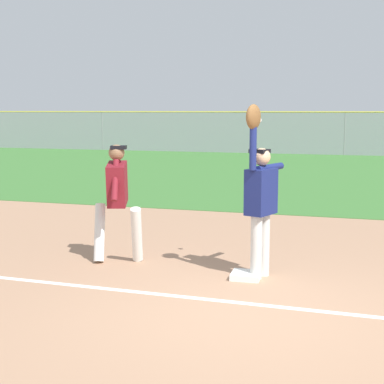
{
  "coord_description": "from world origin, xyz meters",
  "views": [
    {
      "loc": [
        1.18,
        -6.05,
        2.2
      ],
      "look_at": [
        -1.21,
        1.79,
        1.05
      ],
      "focal_mm": 54.45,
      "sensor_mm": 36.0,
      "label": 1
    }
  ],
  "objects_px": {
    "first_base": "(246,275)",
    "parked_car_black": "(232,137)",
    "fielder": "(260,194)",
    "runner": "(117,195)",
    "parked_car_silver": "(321,138)",
    "baseball": "(259,120)"
  },
  "relations": [
    {
      "from": "first_base",
      "to": "parked_car_black",
      "type": "bearing_deg",
      "value": 103.47
    },
    {
      "from": "fielder",
      "to": "parked_car_black",
      "type": "height_order",
      "value": "fielder"
    },
    {
      "from": "runner",
      "to": "parked_car_silver",
      "type": "xyz_separation_m",
      "value": [
        0.87,
        25.45,
        -0.32
      ]
    },
    {
      "from": "first_base",
      "to": "parked_car_silver",
      "type": "xyz_separation_m",
      "value": [
        -1.09,
        25.73,
        0.63
      ]
    },
    {
      "from": "fielder",
      "to": "first_base",
      "type": "bearing_deg",
      "value": 53.29
    },
    {
      "from": "runner",
      "to": "parked_car_silver",
      "type": "height_order",
      "value": "runner"
    },
    {
      "from": "runner",
      "to": "parked_car_silver",
      "type": "bearing_deg",
      "value": 70.61
    },
    {
      "from": "baseball",
      "to": "parked_car_black",
      "type": "relative_size",
      "value": 0.02
    },
    {
      "from": "first_base",
      "to": "baseball",
      "type": "distance_m",
      "value": 2.07
    },
    {
      "from": "first_base",
      "to": "parked_car_silver",
      "type": "distance_m",
      "value": 25.76
    },
    {
      "from": "parked_car_black",
      "to": "baseball",
      "type": "bearing_deg",
      "value": -73.35
    },
    {
      "from": "first_base",
      "to": "parked_car_silver",
      "type": "height_order",
      "value": "parked_car_silver"
    },
    {
      "from": "baseball",
      "to": "parked_car_black",
      "type": "xyz_separation_m",
      "value": [
        -6.24,
        25.4,
        -1.4
      ]
    },
    {
      "from": "parked_car_black",
      "to": "parked_car_silver",
      "type": "bearing_deg",
      "value": 2.02
    },
    {
      "from": "baseball",
      "to": "parked_car_silver",
      "type": "distance_m",
      "value": 25.39
    },
    {
      "from": "first_base",
      "to": "runner",
      "type": "relative_size",
      "value": 0.22
    },
    {
      "from": "parked_car_black",
      "to": "fielder",
      "type": "bearing_deg",
      "value": -73.31
    },
    {
      "from": "baseball",
      "to": "runner",
      "type": "bearing_deg",
      "value": -176.66
    },
    {
      "from": "first_base",
      "to": "fielder",
      "type": "height_order",
      "value": "fielder"
    },
    {
      "from": "parked_car_black",
      "to": "first_base",
      "type": "bearing_deg",
      "value": -73.69
    },
    {
      "from": "first_base",
      "to": "fielder",
      "type": "bearing_deg",
      "value": 33.29
    },
    {
      "from": "runner",
      "to": "parked_car_black",
      "type": "bearing_deg",
      "value": 81.96
    }
  ]
}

